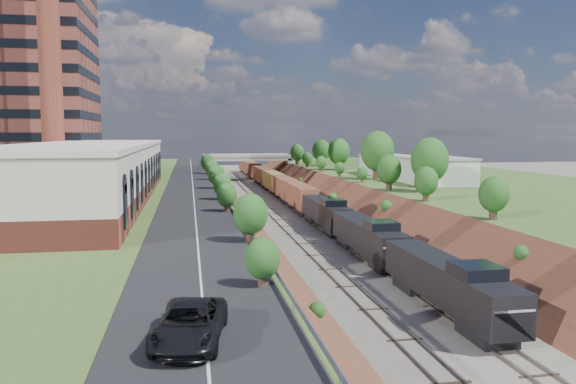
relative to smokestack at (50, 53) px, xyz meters
name	(u,v)px	position (x,y,z in m)	size (l,w,h in m)	color
ground	(439,335)	(36.00, -56.00, -25.00)	(400.00, 400.00, 0.00)	#6B665B
platform_left	(82,200)	(3.00, 4.00, -22.50)	(44.00, 180.00, 5.00)	#425F27
platform_right	(465,193)	(69.00, 4.00, -22.50)	(44.00, 180.00, 5.00)	#425F27
embankment_left	(220,212)	(25.00, 4.00, -25.00)	(7.07, 180.00, 7.07)	brown
embankment_right	(347,209)	(47.00, 4.00, -25.00)	(7.07, 180.00, 7.07)	brown
rail_left_track	(270,211)	(33.40, 4.00, -24.91)	(1.58, 180.00, 0.18)	gray
rail_right_track	(300,210)	(38.60, 4.00, -24.91)	(1.58, 180.00, 0.18)	gray
road	(192,183)	(20.50, 4.00, -19.95)	(8.00, 180.00, 0.10)	black
guardrail	(217,180)	(24.60, 3.80, -19.45)	(0.10, 171.00, 0.70)	#99999E
commercial_building	(89,172)	(8.00, -18.00, -16.49)	(14.30, 62.30, 7.00)	brown
highrise_tower	(21,18)	(-8.00, 16.00, 7.88)	(22.00, 22.00, 53.90)	brown
smokestack	(50,53)	(0.00, 0.00, 0.00)	(3.20, 3.20, 40.00)	brown
overpass	(247,163)	(36.00, 66.00, -20.08)	(24.50, 8.30, 7.40)	gray
white_building_near	(436,171)	(59.50, -4.00, -18.00)	(9.00, 12.00, 4.00)	silver
white_building_far	(386,165)	(59.00, 18.00, -18.20)	(8.00, 10.00, 3.60)	silver
tree_right_large	(430,161)	(53.00, -16.00, -15.62)	(5.25, 5.25, 7.61)	#473323
tree_left_crest	(234,198)	(24.20, -36.00, -17.96)	(2.45, 2.45, 3.55)	#473323
freight_train	(279,184)	(38.60, 26.02, -22.44)	(2.95, 166.49, 4.55)	black
suv	(190,323)	(19.88, -68.00, -19.14)	(2.51, 5.45, 1.51)	black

